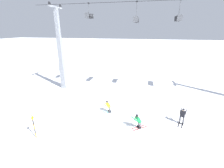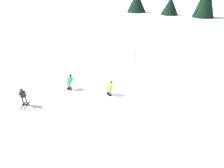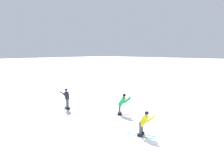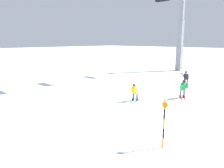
# 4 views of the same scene
# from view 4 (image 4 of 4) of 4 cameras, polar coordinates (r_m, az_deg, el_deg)

# --- Properties ---
(ground_plane) EXTENTS (260.00, 260.00, 0.00)m
(ground_plane) POSITION_cam_4_polar(r_m,az_deg,el_deg) (16.79, 7.78, -4.81)
(ground_plane) COLOR white
(skier_carving_main) EXTENTS (1.67, 0.98, 1.51)m
(skier_carving_main) POSITION_cam_4_polar(r_m,az_deg,el_deg) (16.88, 5.94, -1.91)
(skier_carving_main) COLOR #198CCC
(skier_carving_main) RESTS_ON ground_plane
(lift_tower_far) EXTENTS (0.82, 2.50, 12.05)m
(lift_tower_far) POSITION_cam_4_polar(r_m,az_deg,el_deg) (35.47, 17.50, 11.38)
(lift_tower_far) COLOR gray
(lift_tower_far) RESTS_ON ground_plane
(trail_marker_pole) EXTENTS (0.07, 0.28, 2.20)m
(trail_marker_pole) POSITION_cam_4_polar(r_m,az_deg,el_deg) (9.80, 13.45, -9.65)
(trail_marker_pole) COLOR orange
(trail_marker_pole) RESTS_ON ground_plane
(skier_distant_uphill) EXTENTS (1.60, 1.40, 1.68)m
(skier_distant_uphill) POSITION_cam_4_polar(r_m,az_deg,el_deg) (18.53, 18.14, -0.89)
(skier_distant_uphill) COLOR red
(skier_distant_uphill) RESTS_ON ground_plane
(skier_distant_downhill) EXTENTS (0.92, 1.60, 1.69)m
(skier_distant_downhill) POSITION_cam_4_polar(r_m,az_deg,el_deg) (22.95, 18.81, 1.51)
(skier_distant_downhill) COLOR black
(skier_distant_downhill) RESTS_ON ground_plane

